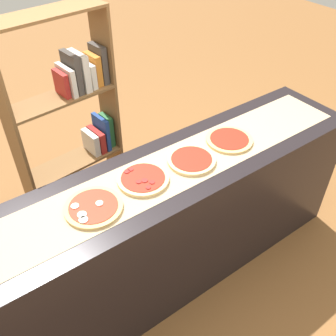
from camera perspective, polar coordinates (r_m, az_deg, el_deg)
ground_plane at (r=2.78m, az=0.00°, el=-15.20°), size 12.00×12.00×0.00m
counter at (r=2.41m, az=0.00°, el=-8.87°), size 2.58×0.57×0.93m
parchment_paper at (r=2.08m, az=0.00°, el=-0.40°), size 2.41×0.36×0.00m
pizza_mozzarella_0 at (r=1.90m, az=-11.17°, el=-5.81°), size 0.29×0.29×0.02m
pizza_pepperoni_1 at (r=2.02m, az=-3.78°, el=-1.63°), size 0.28×0.28×0.03m
pizza_plain_2 at (r=2.14m, az=3.56°, el=1.23°), size 0.27×0.27×0.02m
pizza_plain_3 at (r=2.33m, az=9.20°, el=4.24°), size 0.28×0.28×0.02m
bookshelf at (r=2.76m, az=-13.17°, el=5.42°), size 0.75×0.31×1.60m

